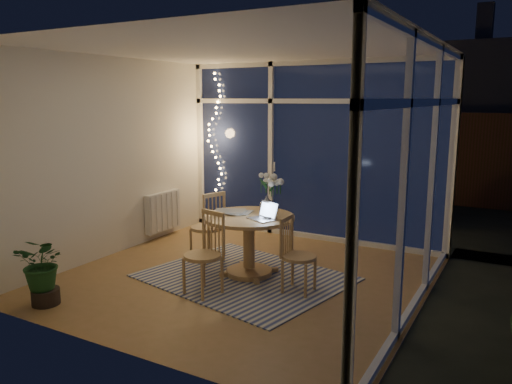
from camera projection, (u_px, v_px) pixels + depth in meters
The scene contains 25 objects.
floor at pixel (244, 277), 5.85m from camera, with size 4.00×4.00×0.00m, color olive.
ceiling at pixel (242, 48), 5.37m from camera, with size 4.00×4.00×0.00m, color silver.
wall_back at pixel (312, 151), 7.32m from camera, with size 4.00×0.04×2.60m, color white.
wall_front at pixel (112, 198), 3.89m from camera, with size 4.00×0.04×2.60m, color white.
wall_left at pixel (113, 157), 6.57m from camera, with size 0.04×4.00×2.60m, color white.
wall_right at pixel (427, 182), 4.65m from camera, with size 0.04×4.00×2.60m, color white.
window_wall_back at pixel (311, 152), 7.29m from camera, with size 4.00×0.10×2.60m, color silver.
window_wall_right at pixel (423, 181), 4.67m from camera, with size 0.10×4.00×2.60m, color silver.
radiator at pixel (163, 211), 7.48m from camera, with size 0.10×0.70×0.58m, color silver.
fairy_lights at pixel (214, 133), 7.97m from camera, with size 0.24×0.10×1.85m, color #F0B460, non-canonical shape.
garden_patio at pixel (393, 207), 9.91m from camera, with size 12.00×6.00×0.10m, color black.
garden_fence at pixel (378, 155), 10.40m from camera, with size 11.00×0.08×1.80m, color #362413.
neighbour_roof at pixel (425, 93), 12.59m from camera, with size 7.00×3.00×2.20m, color #34363E.
garden_shrubs at pixel (301, 189), 9.06m from camera, with size 0.90×0.90×0.90m, color black.
rug at pixel (245, 277), 5.83m from camera, with size 2.19×1.75×0.01m, color beige.
dining_table at pixel (249, 246), 5.85m from camera, with size 1.06×1.06×0.72m, color #AF864F.
chair_left at pixel (207, 226), 6.36m from camera, with size 0.43×0.43×0.93m, color #AF864F.
chair_right at pixel (299, 255), 5.32m from camera, with size 0.39×0.39×0.84m, color #AF864F.
chair_front at pixel (203, 254), 5.26m from camera, with size 0.42×0.42×0.90m, color #AF864F.
laptop at pixel (262, 211), 5.57m from camera, with size 0.29×0.25×0.21m, color silver, non-canonical shape.
flower_vase at pixel (267, 203), 6.01m from camera, with size 0.20×0.20×0.21m, color white.
bowl at pixel (270, 217), 5.65m from camera, with size 0.15×0.15×0.04m, color silver.
newspapers at pixel (232, 212), 5.94m from camera, with size 0.36×0.28×0.02m, color beige.
phone at pixel (251, 218), 5.63m from camera, with size 0.11×0.06×0.01m, color black.
potted_plant at pixel (44, 269), 5.01m from camera, with size 0.54×0.47×0.76m, color #17421C.
Camera 1 is at (2.84, -4.78, 2.06)m, focal length 35.00 mm.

